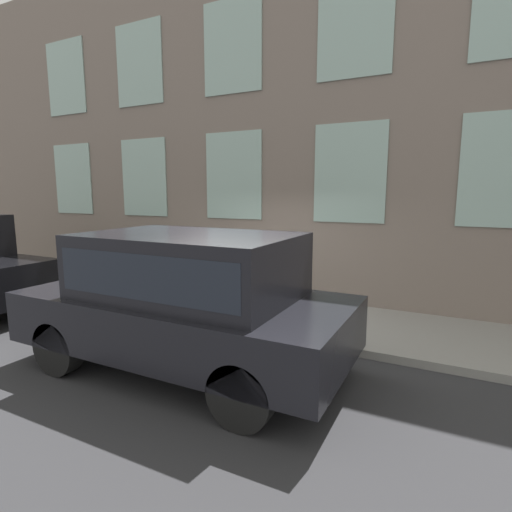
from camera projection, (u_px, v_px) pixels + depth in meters
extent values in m
plane|color=#2D2D30|center=(234.00, 335.00, 6.94)|extent=(80.00, 80.00, 0.00)
cube|color=gray|center=(263.00, 313.00, 7.97)|extent=(2.36, 60.00, 0.13)
cube|color=gray|center=(291.00, 119.00, 8.52)|extent=(0.30, 40.00, 8.00)
cube|color=#9EBCB2|center=(506.00, 170.00, 6.77)|extent=(0.03, 1.44, 1.96)
cube|color=#9EBCB2|center=(349.00, 173.00, 7.96)|extent=(0.03, 1.44, 1.96)
cube|color=#9EBCB2|center=(233.00, 176.00, 9.15)|extent=(0.03, 1.44, 1.96)
cube|color=#9EBCB2|center=(144.00, 178.00, 10.34)|extent=(0.03, 1.44, 1.96)
cube|color=#9EBCB2|center=(73.00, 179.00, 11.53)|extent=(0.03, 1.44, 1.96)
cube|color=#9EBCB2|center=(355.00, 23.00, 7.52)|extent=(0.03, 1.44, 1.96)
cube|color=#9EBCB2|center=(232.00, 46.00, 8.71)|extent=(0.03, 1.44, 1.96)
cube|color=#9EBCB2|center=(139.00, 64.00, 9.90)|extent=(0.03, 1.44, 1.96)
cube|color=#9EBCB2|center=(66.00, 78.00, 11.10)|extent=(0.03, 1.44, 1.96)
cylinder|color=#2D7260|center=(272.00, 323.00, 7.11)|extent=(0.35, 0.35, 0.04)
cylinder|color=#2D7260|center=(272.00, 306.00, 7.06)|extent=(0.26, 0.26, 0.67)
sphere|color=#2C5D50|center=(272.00, 287.00, 7.01)|extent=(0.27, 0.27, 0.27)
cylinder|color=black|center=(272.00, 283.00, 6.99)|extent=(0.09, 0.09, 0.11)
cylinder|color=#2D7260|center=(281.00, 303.00, 6.96)|extent=(0.09, 0.10, 0.09)
cylinder|color=#2D7260|center=(263.00, 300.00, 7.13)|extent=(0.09, 0.10, 0.09)
cylinder|color=navy|center=(239.00, 293.00, 7.70)|extent=(0.11, 0.11, 0.78)
cylinder|color=navy|center=(243.00, 291.00, 7.84)|extent=(0.11, 0.11, 0.78)
cube|color=white|center=(241.00, 258.00, 7.66)|extent=(0.21, 0.15, 0.59)
cylinder|color=white|center=(237.00, 258.00, 7.53)|extent=(0.09, 0.09, 0.56)
cylinder|color=white|center=(245.00, 256.00, 7.79)|extent=(0.09, 0.09, 0.56)
sphere|color=beige|center=(241.00, 236.00, 7.60)|extent=(0.26, 0.26, 0.26)
cylinder|color=black|center=(58.00, 348.00, 5.39)|extent=(0.24, 0.74, 0.74)
cylinder|color=black|center=(152.00, 312.00, 7.02)|extent=(0.24, 0.74, 0.74)
cylinder|color=black|center=(241.00, 395.00, 4.13)|extent=(0.24, 0.74, 0.74)
cylinder|color=black|center=(303.00, 338.00, 5.76)|extent=(0.24, 0.74, 0.74)
cube|color=black|center=(184.00, 319.00, 5.52)|extent=(2.09, 4.56, 0.70)
cube|color=black|center=(189.00, 265.00, 5.35)|extent=(1.84, 2.83, 0.84)
cube|color=#1E232D|center=(189.00, 265.00, 5.35)|extent=(1.85, 2.60, 0.54)
cylinder|color=black|center=(31.00, 294.00, 8.32)|extent=(0.24, 0.72, 0.72)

